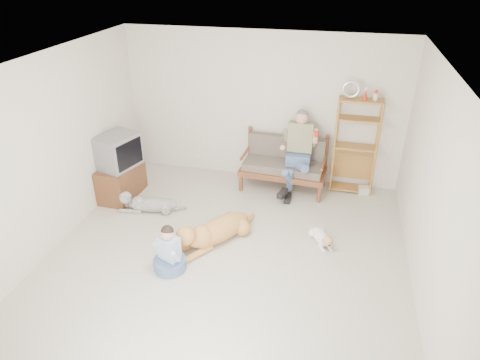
% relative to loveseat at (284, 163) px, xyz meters
% --- Properties ---
extents(floor, '(5.50, 5.50, 0.00)m').
position_rel_loveseat_xyz_m(floor, '(-0.48, -2.40, -0.49)').
color(floor, beige).
rests_on(floor, ground).
extents(ceiling, '(5.50, 5.50, 0.00)m').
position_rel_loveseat_xyz_m(ceiling, '(-0.48, -2.40, 2.21)').
color(ceiling, white).
rests_on(ceiling, ground).
extents(wall_back, '(5.00, 0.00, 5.00)m').
position_rel_loveseat_xyz_m(wall_back, '(-0.48, 0.35, 0.86)').
color(wall_back, beige).
rests_on(wall_back, ground).
extents(wall_left, '(0.00, 5.50, 5.50)m').
position_rel_loveseat_xyz_m(wall_left, '(-2.98, -2.40, 0.86)').
color(wall_left, beige).
rests_on(wall_left, ground).
extents(wall_right, '(0.00, 5.50, 5.50)m').
position_rel_loveseat_xyz_m(wall_right, '(2.02, -2.40, 0.86)').
color(wall_right, beige).
rests_on(wall_right, ground).
extents(loveseat, '(1.54, 0.79, 0.95)m').
position_rel_loveseat_xyz_m(loveseat, '(0.00, 0.00, 0.00)').
color(loveseat, brown).
rests_on(loveseat, ground).
extents(man, '(0.57, 0.81, 1.31)m').
position_rel_loveseat_xyz_m(man, '(0.23, -0.21, 0.20)').
color(man, slate).
rests_on(man, loveseat).
extents(etagere, '(0.76, 0.33, 1.99)m').
position_rel_loveseat_xyz_m(etagere, '(1.19, 0.15, 0.39)').
color(etagere, '#A56B34').
rests_on(etagere, ground).
extents(book_stack, '(0.22, 0.18, 0.13)m').
position_rel_loveseat_xyz_m(book_stack, '(1.45, 0.07, -0.42)').
color(book_stack, silver).
rests_on(book_stack, ground).
extents(tv_stand, '(0.54, 0.92, 0.60)m').
position_rel_loveseat_xyz_m(tv_stand, '(-2.71, -0.98, -0.19)').
color(tv_stand, brown).
rests_on(tv_stand, ground).
extents(crt_tv, '(0.70, 0.79, 0.56)m').
position_rel_loveseat_xyz_m(crt_tv, '(-2.68, -1.00, 0.39)').
color(crt_tv, slate).
rests_on(crt_tv, tv_stand).
extents(wall_outlet, '(0.12, 0.02, 0.08)m').
position_rel_loveseat_xyz_m(wall_outlet, '(-1.73, 0.34, -0.19)').
color(wall_outlet, silver).
rests_on(wall_outlet, ground).
extents(golden_retriever, '(1.01, 1.40, 0.49)m').
position_rel_loveseat_xyz_m(golden_retriever, '(-0.76, -1.95, -0.29)').
color(golden_retriever, '#C58944').
rests_on(golden_retriever, ground).
extents(shaggy_dog, '(1.16, 0.42, 0.35)m').
position_rel_loveseat_xyz_m(shaggy_dog, '(-2.08, -1.35, -0.35)').
color(shaggy_dog, silver).
rests_on(shaggy_dog, ground).
extents(terrier, '(0.38, 0.61, 0.25)m').
position_rel_loveseat_xyz_m(terrier, '(0.82, -1.61, -0.38)').
color(terrier, white).
rests_on(terrier, ground).
extents(child, '(0.44, 0.44, 0.70)m').
position_rel_loveseat_xyz_m(child, '(-1.16, -2.64, -0.24)').
color(child, slate).
rests_on(child, ground).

